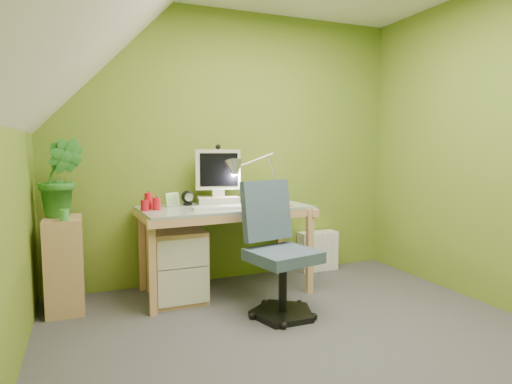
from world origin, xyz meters
name	(u,v)px	position (x,y,z in m)	size (l,w,h in m)	color
floor	(319,354)	(0.00, 0.00, -0.01)	(3.20, 3.20, 0.01)	#48484C
wall_back	(231,147)	(0.00, 1.60, 1.20)	(3.20, 0.01, 2.40)	olive
slope_ceiling	(133,3)	(-1.00, 0.00, 1.85)	(1.10, 3.20, 1.10)	white
desk	(225,249)	(-0.19, 1.23, 0.36)	(1.34, 0.67, 0.72)	tan
monitor	(218,174)	(-0.19, 1.41, 0.97)	(0.37, 0.21, 0.51)	beige
speaker_left	(187,198)	(-0.46, 1.39, 0.78)	(0.10, 0.10, 0.12)	black
speaker_right	(248,196)	(0.08, 1.39, 0.77)	(0.09, 0.09, 0.11)	black
keyboard	(220,207)	(-0.27, 1.09, 0.73)	(0.42, 0.13, 0.02)	white
mousepad	(274,205)	(0.19, 1.09, 0.72)	(0.26, 0.18, 0.01)	red
mouse	(274,204)	(0.19, 1.09, 0.74)	(0.11, 0.07, 0.04)	silver
amber_tumbler	(249,201)	(-0.01, 1.15, 0.76)	(0.07, 0.07, 0.09)	brown
candle_cluster	(149,202)	(-0.79, 1.24, 0.78)	(0.17, 0.15, 0.13)	red
photo_frame_red	(266,195)	(0.23, 1.35, 0.78)	(0.15, 0.02, 0.13)	red
photo_frame_blue	(279,194)	(0.37, 1.39, 0.78)	(0.14, 0.02, 0.12)	navy
photo_frame_green	(172,200)	(-0.59, 1.37, 0.77)	(0.13, 0.02, 0.11)	#9BB87E
desk_lamp	(267,167)	(0.26, 1.41, 1.03)	(0.57, 0.25, 0.61)	#B3B2B6
side_ledge	(65,264)	(-1.40, 1.28, 0.35)	(0.26, 0.39, 0.69)	tan
potted_plant	(61,178)	(-1.40, 1.33, 0.98)	(0.32, 0.25, 0.57)	#2E7A28
green_cup	(64,215)	(-1.38, 1.13, 0.73)	(0.06, 0.06, 0.08)	green
task_chair	(283,255)	(0.04, 0.58, 0.45)	(0.49, 0.49, 0.89)	#3C4E63
radiator	(318,251)	(0.85, 1.50, 0.19)	(0.38, 0.15, 0.38)	silver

